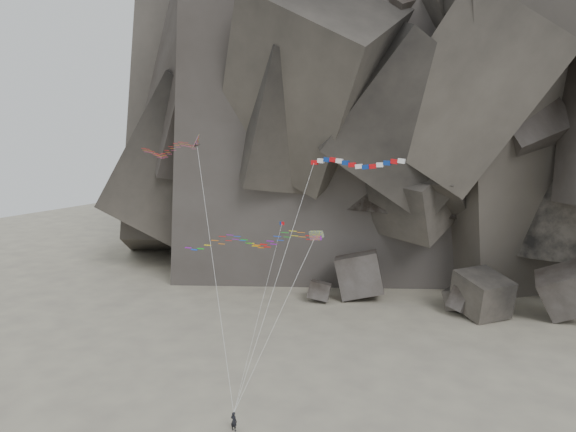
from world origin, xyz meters
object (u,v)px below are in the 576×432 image
at_px(kite_flyer, 234,420).
at_px(delta_kite, 165,150).
at_px(pennant_kite, 272,261).
at_px(parafoil_kite, 244,240).
at_px(banner_kite, 355,164).

xyz_separation_m(kite_flyer, delta_kite, (-14.33, 10.78, 23.58)).
bearing_deg(pennant_kite, parafoil_kite, 175.47).
height_order(delta_kite, pennant_kite, delta_kite).
bearing_deg(delta_kite, kite_flyer, -48.68).
bearing_deg(parafoil_kite, pennant_kite, 3.16).
height_order(kite_flyer, delta_kite, delta_kite).
bearing_deg(banner_kite, parafoil_kite, -163.27).
distance_m(parafoil_kite, pennant_kite, 3.90).
height_order(delta_kite, banner_kite, delta_kite).
bearing_deg(kite_flyer, delta_kite, -30.09).
distance_m(kite_flyer, pennant_kite, 15.17).
distance_m(banner_kite, pennant_kite, 12.49).
distance_m(delta_kite, pennant_kite, 18.14).
relative_size(delta_kite, pennant_kite, 1.56).
bearing_deg(banner_kite, delta_kite, -176.90).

